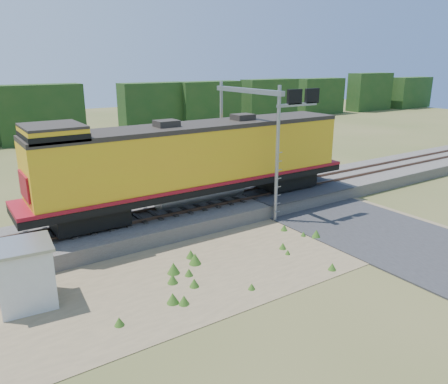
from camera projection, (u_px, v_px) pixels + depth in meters
ground at (260, 255)px, 20.67m from camera, size 140.00×140.00×0.00m
ballast at (196, 212)px, 25.34m from camera, size 70.00×5.00×0.80m
rails at (196, 204)px, 25.20m from camera, size 70.00×1.54×0.16m
dirt_shoulder at (219, 262)px, 20.01m from camera, size 26.00×8.00×0.03m
road at (349, 220)px, 24.95m from camera, size 7.00×66.00×0.86m
tree_line_north at (56, 113)px, 50.06m from camera, size 130.00×3.00×6.50m
weed_clumps at (195, 274)px, 18.89m from camera, size 15.00×6.20×0.56m
locomotive at (195, 160)px, 24.44m from camera, size 19.83×3.02×5.12m
shed at (25, 274)px, 16.19m from camera, size 2.25×2.25×2.46m
signal_gantry at (260, 117)px, 25.38m from camera, size 3.02×6.20×7.62m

